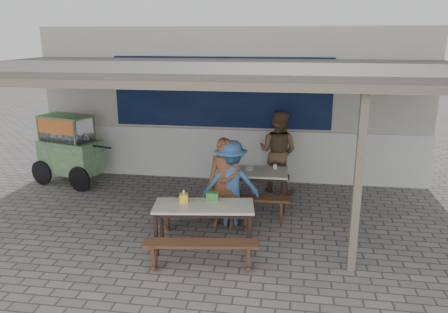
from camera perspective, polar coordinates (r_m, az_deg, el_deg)
ground at (r=7.73m, az=-2.46°, el=-9.81°), size 60.00×60.00×0.00m
back_wall at (r=10.63m, az=1.18°, el=6.98°), size 9.00×1.28×3.50m
warung_roof at (r=7.88m, az=-1.29°, el=11.24°), size 9.00×4.21×2.81m
table_left at (r=8.58m, az=4.06°, el=-2.39°), size 1.28×0.76×0.75m
bench_left_street at (r=8.08m, az=3.71°, el=-6.08°), size 1.37×0.31×0.45m
bench_left_wall at (r=9.30m, az=4.29°, el=-3.13°), size 1.37×0.31×0.45m
table_right at (r=6.90m, az=-2.66°, el=-6.93°), size 1.63×0.84×0.75m
bench_right_street at (r=6.43m, az=-3.02°, el=-11.94°), size 1.68×0.50×0.45m
bench_right_wall at (r=7.65m, az=-2.31°, el=-7.26°), size 1.68×0.50×0.45m
vendor_cart at (r=10.51m, az=-19.58°, el=1.18°), size 2.04×1.15×1.58m
patron_street_side at (r=7.66m, az=0.06°, el=-3.52°), size 0.60×0.40×1.61m
patron_wall_side at (r=9.45m, az=7.04°, el=0.63°), size 1.05×0.95×1.78m
patron_right_table at (r=7.74m, az=0.88°, el=-3.51°), size 1.10×0.76×1.56m
tissue_box at (r=6.99m, az=-5.27°, el=-5.40°), size 0.16×0.16×0.13m
donation_box at (r=7.04m, az=-1.52°, el=-5.20°), size 0.20×0.13×0.13m
condiment_jar at (r=8.71m, az=6.69°, el=-1.30°), size 0.08×0.08×0.09m
condiment_bowl at (r=8.61m, az=3.36°, el=-1.60°), size 0.19×0.19×0.04m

